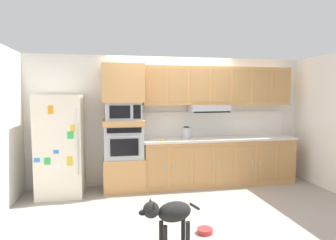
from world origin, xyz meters
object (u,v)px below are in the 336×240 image
Objects in this scene: built_in_oven at (124,142)px; dog_food_bowl at (205,231)px; dog at (169,213)px; refrigerator at (60,145)px; electric_kettle at (186,133)px; screwdriver at (162,140)px; microwave at (123,111)px.

built_in_oven is 2.34m from dog_food_bowl.
dog is at bearing -152.05° from dog_food_bowl.
refrigerator is at bearing -176.47° from built_in_oven.
electric_kettle is at bearing 82.74° from dog_food_bowl.
screwdriver is at bearing -14.30° from built_in_oven.
refrigerator reaches higher than electric_kettle.
dog_food_bowl is at bearing -64.60° from built_in_oven.
microwave is 1.25m from electric_kettle.
electric_kettle is at bearing 0.51° from refrigerator.
screwdriver is 0.84× the size of dog_food_bowl.
screwdriver is at bearing -108.22° from dog.
screwdriver is (0.68, -0.17, 0.03)m from built_in_oven.
screwdriver is 2.02m from dog_food_bowl.
microwave reaches higher than built_in_oven.
electric_kettle is (2.27, 0.02, 0.15)m from refrigerator.
dog_food_bowl is at bearing -97.26° from electric_kettle.
screwdriver is (0.68, -0.17, -0.53)m from microwave.
electric_kettle is (1.17, -0.05, -0.43)m from microwave.
refrigerator is 8.80× the size of dog_food_bowl.
microwave reaches higher than dog_food_bowl.
electric_kettle reaches higher than dog_food_bowl.
built_in_oven is 0.94× the size of dog.
dog is at bearing -109.15° from electric_kettle.
dog_food_bowl is (0.51, 0.27, -0.38)m from dog.
screwdriver is 2.14m from dog.
dog is 3.73× the size of dog_food_bowl.
dog_food_bowl is (0.93, -1.96, -1.43)m from microwave.
dog is at bearing -55.03° from refrigerator.
screwdriver is (1.78, -0.11, 0.05)m from refrigerator.
refrigerator is 1.78m from screwdriver.
refrigerator is 2.36× the size of dog.
electric_kettle reaches higher than dog.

